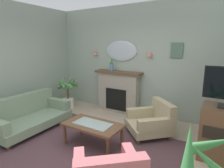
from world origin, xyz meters
TOP-DOWN VIEW (x-y plane):
  - floor at (0.00, 0.00)m, footprint 6.26×5.86m
  - wall_back at (0.00, 2.48)m, footprint 6.26×0.10m
  - patterned_rug at (0.00, 0.20)m, footprint 3.20×2.40m
  - fireplace at (-0.59, 2.26)m, footprint 1.36×0.36m
  - mantel_vase_centre at (-0.79, 2.23)m, footprint 0.10×0.10m
  - wall_mirror at (-0.59, 2.40)m, footprint 0.96×0.06m
  - wall_sconce_left at (-1.44, 2.35)m, footprint 0.14×0.14m
  - wall_sconce_right at (0.26, 2.35)m, footprint 0.14×0.14m
  - framed_picture at (0.91, 2.41)m, footprint 0.28×0.03m
  - coffee_table at (-0.05, 0.36)m, footprint 1.10×0.60m
  - floral_couch at (-1.74, 0.18)m, footprint 0.91×1.74m
  - armchair_by_coffee_table at (0.73, 1.39)m, footprint 1.15×1.15m
  - potted_plant_tall_palm at (-2.02, 1.73)m, footprint 0.62×0.65m

SIDE VIEW (x-z plane):
  - floor at x=0.00m, z-range -0.10..0.00m
  - patterned_rug at x=0.00m, z-range 0.00..0.01m
  - armchair_by_coffee_table at x=0.73m, z-range -0.05..0.66m
  - floral_couch at x=-1.74m, z-range -0.06..0.70m
  - coffee_table at x=-0.05m, z-range 0.16..0.61m
  - potted_plant_tall_palm at x=-2.02m, z-range 0.02..1.00m
  - fireplace at x=-0.59m, z-range -0.01..1.15m
  - mantel_vase_centre at x=-0.79m, z-range 1.16..1.51m
  - wall_back at x=0.00m, z-range 0.00..2.93m
  - wall_sconce_left at x=-1.44m, z-range 1.59..1.73m
  - wall_sconce_right at x=0.26m, z-range 1.59..1.73m
  - wall_mirror at x=-0.59m, z-range 1.43..1.99m
  - framed_picture at x=0.91m, z-range 1.57..1.93m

